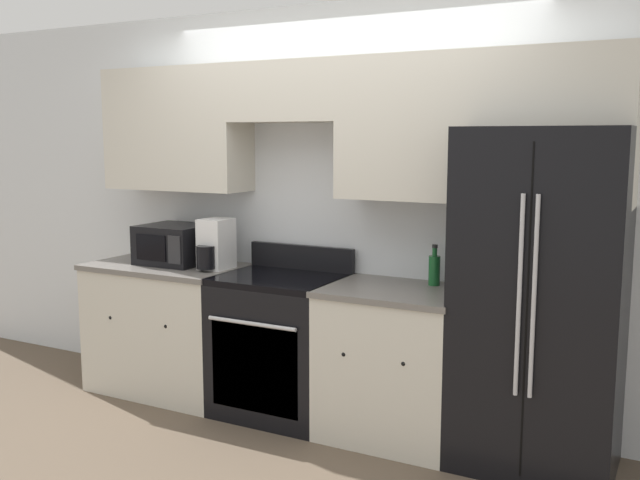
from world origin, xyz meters
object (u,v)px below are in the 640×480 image
object	(u,v)px
microwave	(175,244)
bottle	(434,269)
refrigerator	(542,299)
oven_range	(280,344)

from	to	relation	value
microwave	bottle	bearing A→B (deg)	4.13
bottle	microwave	bearing A→B (deg)	-175.87
microwave	bottle	xyz separation A→B (m)	(1.83, 0.13, -0.04)
refrigerator	microwave	distance (m)	2.47
microwave	bottle	size ratio (longest dim) A/B	1.86
refrigerator	oven_range	bearing A→B (deg)	-177.49
microwave	refrigerator	bearing A→B (deg)	0.15
refrigerator	microwave	size ratio (longest dim) A/B	4.02
microwave	oven_range	bearing A→B (deg)	-4.11
oven_range	refrigerator	distance (m)	1.66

